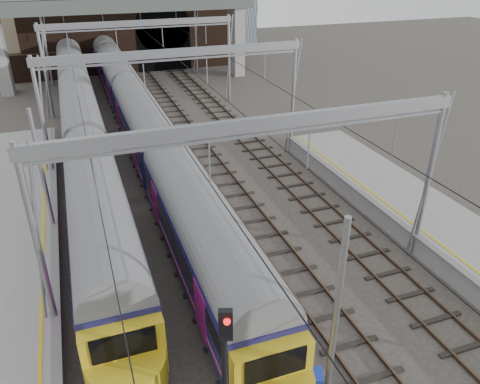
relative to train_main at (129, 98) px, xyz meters
name	(u,v)px	position (x,y,z in m)	size (l,w,h in m)	color
tracks	(211,214)	(2.00, -16.81, -2.34)	(14.40, 80.00, 0.22)	#4C3828
overhead_line	(178,72)	(2.00, -10.32, 4.20)	(16.80, 80.00, 8.00)	gray
retaining_wall	(132,34)	(3.40, 20.12, 1.97)	(28.00, 2.75, 9.00)	black
overbridge	(124,14)	(2.00, 14.19, 4.90)	(28.00, 3.00, 9.25)	gray
train_main	(129,98)	(0.00, 0.00, 0.00)	(2.60, 60.09, 4.54)	black
train_second	(81,120)	(-4.00, -4.77, 0.03)	(2.66, 46.08, 4.62)	black
signal_near_left	(225,364)	(-1.53, -30.08, 0.90)	(0.41, 0.48, 5.23)	black
equip_cover_b	(309,374)	(1.96, -28.73, -2.31)	(0.93, 0.66, 0.11)	blue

